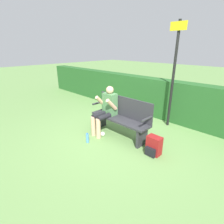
{
  "coord_description": "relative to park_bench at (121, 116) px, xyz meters",
  "views": [
    {
      "loc": [
        2.67,
        -2.94,
        2.11
      ],
      "look_at": [
        -0.15,
        -0.1,
        0.62
      ],
      "focal_mm": 28.0,
      "sensor_mm": 36.0,
      "label": 1
    }
  ],
  "objects": [
    {
      "name": "person_seated",
      "position": [
        -0.37,
        -0.16,
        0.16
      ],
      "size": [
        0.48,
        0.66,
        1.21
      ],
      "color": "#4C7F4C",
      "rests_on": "ground"
    },
    {
      "name": "litter_crumple",
      "position": [
        -0.27,
        -0.38,
        -0.44
      ],
      "size": [
        0.11,
        0.11,
        0.11
      ],
      "color": "silver",
      "rests_on": "ground"
    },
    {
      "name": "ground_plane",
      "position": [
        0.0,
        -0.07,
        -0.5
      ],
      "size": [
        40.0,
        40.0,
        0.0
      ],
      "primitive_type": "plane",
      "color": "#668E4C"
    },
    {
      "name": "water_bottle",
      "position": [
        -0.28,
        -0.85,
        -0.38
      ],
      "size": [
        0.07,
        0.07,
        0.24
      ],
      "color": "#4C8CCC",
      "rests_on": "ground"
    },
    {
      "name": "hedge_back",
      "position": [
        0.0,
        1.82,
        0.1
      ],
      "size": [
        12.0,
        0.44,
        1.19
      ],
      "color": "#235623",
      "rests_on": "ground"
    },
    {
      "name": "signpost",
      "position": [
        0.56,
        1.38,
        1.03
      ],
      "size": [
        0.41,
        0.09,
        2.73
      ],
      "color": "black",
      "rests_on": "ground"
    },
    {
      "name": "backpack",
      "position": [
        1.07,
        -0.17,
        -0.31
      ],
      "size": [
        0.3,
        0.26,
        0.4
      ],
      "color": "maroon",
      "rests_on": "ground"
    },
    {
      "name": "park_bench",
      "position": [
        0.0,
        0.0,
        0.0
      ],
      "size": [
        1.64,
        0.41,
        0.98
      ],
      "color": "#2D2D33",
      "rests_on": "ground"
    }
  ]
}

